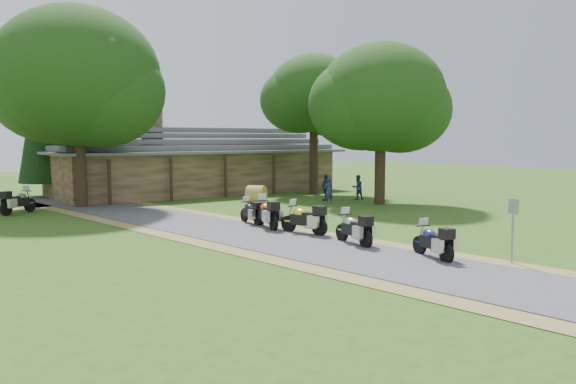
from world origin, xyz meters
TOP-DOWN VIEW (x-y plane):
  - ground at (0.00, 0.00)m, footprint 120.00×120.00m
  - driveway at (-0.50, 4.00)m, footprint 51.95×51.95m
  - lodge at (6.00, 24.00)m, footprint 21.40×9.40m
  - motorcycle_row_a at (1.88, -1.87)m, footprint 1.04×1.96m
  - motorcycle_row_b at (1.41, 1.54)m, footprint 0.88×2.03m
  - motorcycle_row_c at (1.31, 4.53)m, footprint 1.21×2.18m
  - motorcycle_row_d at (0.91, 6.75)m, footprint 1.15×2.24m
  - motorcycle_row_e at (1.03, 8.29)m, footprint 0.76×1.85m
  - motorcycle_carport_b at (-7.23, 18.63)m, footprint 2.12×1.80m
  - person_a at (9.29, 12.42)m, footprint 0.58×0.43m
  - person_b at (12.36, 13.15)m, footprint 0.61×0.49m
  - person_c at (10.18, 13.82)m, footprint 0.52×0.64m
  - hay_bale at (5.55, 14.92)m, footprint 1.56×1.54m
  - sign_post at (3.40, -3.84)m, footprint 0.38×0.06m
  - oak_lodge_left at (-3.66, 19.51)m, footprint 9.49×9.49m
  - oak_lodge_right at (12.32, 17.78)m, footprint 6.62×6.62m
  - oak_driveway at (11.70, 10.44)m, footprint 7.78×7.78m
  - cedar_near at (-3.77, 27.02)m, footprint 3.85×3.85m

SIDE VIEW (x-z plane):
  - ground at x=0.00m, z-range 0.00..0.00m
  - driveway at x=-0.50m, z-range 0.00..0.00m
  - hay_bale at x=5.55m, z-range 0.00..1.15m
  - motorcycle_row_e at x=1.03m, z-range 0.00..1.23m
  - motorcycle_row_a at x=1.88m, z-range 0.00..1.28m
  - motorcycle_row_b at x=1.41m, z-range 0.00..1.35m
  - motorcycle_row_c at x=1.31m, z-range 0.00..1.42m
  - motorcycle_carport_b at x=-7.23m, z-range 0.00..1.45m
  - motorcycle_row_d at x=0.91m, z-range 0.00..1.46m
  - person_b at x=12.36m, z-range 0.00..1.91m
  - person_a at x=9.29m, z-range 0.00..1.96m
  - person_c at x=10.18m, z-range 0.00..2.02m
  - sign_post at x=3.40m, z-range 0.00..2.11m
  - lodge at x=6.00m, z-range 0.00..4.90m
  - oak_driveway at x=11.70m, z-range 0.00..10.51m
  - oak_lodge_right at x=12.32m, z-range 0.00..11.69m
  - cedar_near at x=-3.77m, z-range 0.00..11.96m
  - oak_lodge_left at x=-3.66m, z-range 0.00..12.22m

